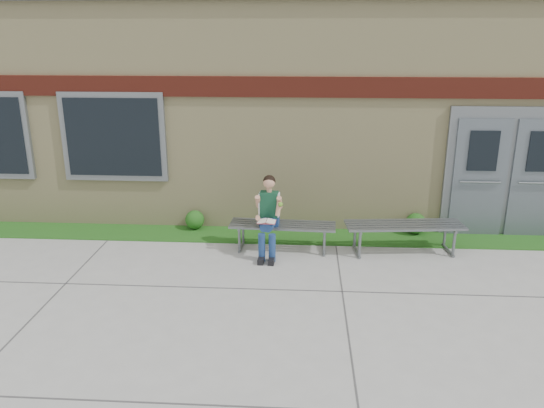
{
  "coord_description": "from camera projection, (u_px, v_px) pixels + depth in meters",
  "views": [
    {
      "loc": [
        0.43,
        -6.28,
        3.44
      ],
      "look_at": [
        -0.07,
        1.7,
        0.89
      ],
      "focal_mm": 35.0,
      "sensor_mm": 36.0,
      "label": 1
    }
  ],
  "objects": [
    {
      "name": "grass_strip",
      "position": [
        279.0,
        236.0,
        9.51
      ],
      "size": [
        16.0,
        0.8,
        0.02
      ],
      "primitive_type": "cube",
      "color": "#1E4E14",
      "rests_on": "ground"
    },
    {
      "name": "girl",
      "position": [
        269.0,
        214.0,
        8.55
      ],
      "size": [
        0.46,
        0.77,
        1.3
      ],
      "rotation": [
        0.0,
        0.0,
        -0.06
      ],
      "color": "navy",
      "rests_on": "ground"
    },
    {
      "name": "school_building",
      "position": [
        287.0,
        97.0,
        12.09
      ],
      "size": [
        16.2,
        6.22,
        4.2
      ],
      "color": "beige",
      "rests_on": "ground"
    },
    {
      "name": "ground",
      "position": [
        269.0,
        307.0,
        7.04
      ],
      "size": [
        80.0,
        80.0,
        0.0
      ],
      "primitive_type": "plane",
      "color": "#9E9E99",
      "rests_on": "ground"
    },
    {
      "name": "bench_right",
      "position": [
        404.0,
        230.0,
        8.7
      ],
      "size": [
        1.96,
        0.71,
        0.5
      ],
      "rotation": [
        0.0,
        0.0,
        0.1
      ],
      "color": "slate",
      "rests_on": "ground"
    },
    {
      "name": "bench_left",
      "position": [
        283.0,
        230.0,
        8.83
      ],
      "size": [
        1.77,
        0.57,
        0.45
      ],
      "rotation": [
        0.0,
        0.0,
        -0.05
      ],
      "color": "slate",
      "rests_on": "ground"
    },
    {
      "name": "shrub_mid",
      "position": [
        195.0,
        220.0,
        9.78
      ],
      "size": [
        0.35,
        0.35,
        0.35
      ],
      "primitive_type": "sphere",
      "color": "#1E4E14",
      "rests_on": "grass_strip"
    },
    {
      "name": "shrub_east",
      "position": [
        416.0,
        224.0,
        9.54
      ],
      "size": [
        0.38,
        0.38,
        0.38
      ],
      "primitive_type": "sphere",
      "color": "#1E4E14",
      "rests_on": "grass_strip"
    }
  ]
}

